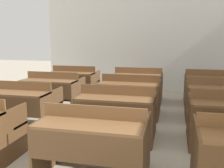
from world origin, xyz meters
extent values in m
cube|color=silver|center=(0.00, 6.70, 1.42)|extent=(6.21, 0.06, 2.83)
cube|color=#53371E|center=(-1.25, 1.73, 0.34)|extent=(0.03, 0.83, 0.68)
cube|color=brown|center=(-0.70, 1.70, 0.34)|extent=(0.03, 0.83, 0.68)
cube|color=brown|center=(0.42, 1.70, 0.34)|extent=(0.03, 0.83, 0.68)
cube|color=brown|center=(-0.14, 1.48, 0.66)|extent=(1.15, 0.39, 0.03)
cube|color=brown|center=(-0.14, 1.30, 0.50)|extent=(1.09, 0.02, 0.31)
cube|color=brown|center=(-0.14, 1.66, 0.75)|extent=(1.15, 0.02, 0.15)
cube|color=brown|center=(-0.14, 1.96, 0.41)|extent=(1.15, 0.32, 0.03)
cube|color=brown|center=(-0.14, 1.96, 0.15)|extent=(1.09, 0.04, 0.04)
cube|color=#52351C|center=(0.93, 1.70, 0.34)|extent=(0.03, 0.83, 0.68)
cube|color=brown|center=(-1.25, 2.92, 0.34)|extent=(0.03, 0.83, 0.68)
cube|color=brown|center=(-1.81, 2.70, 0.66)|extent=(1.15, 0.39, 0.03)
cube|color=brown|center=(-1.81, 2.51, 0.50)|extent=(1.09, 0.02, 0.31)
cube|color=brown|center=(-1.81, 2.88, 0.75)|extent=(1.15, 0.02, 0.15)
cube|color=brown|center=(-1.81, 3.17, 0.41)|extent=(1.15, 0.32, 0.03)
cube|color=brown|center=(-1.81, 3.17, 0.15)|extent=(1.09, 0.04, 0.04)
cube|color=brown|center=(-0.70, 2.91, 0.34)|extent=(0.03, 0.83, 0.68)
cube|color=brown|center=(0.42, 2.91, 0.34)|extent=(0.03, 0.83, 0.68)
cube|color=brown|center=(-0.14, 2.69, 0.66)|extent=(1.15, 0.39, 0.03)
cube|color=brown|center=(-0.14, 2.50, 0.50)|extent=(1.09, 0.02, 0.31)
cube|color=brown|center=(-0.14, 2.87, 0.75)|extent=(1.15, 0.02, 0.15)
cube|color=brown|center=(-0.14, 3.16, 0.41)|extent=(1.15, 0.32, 0.03)
cube|color=brown|center=(-0.14, 3.16, 0.15)|extent=(1.09, 0.04, 0.04)
cube|color=#54371E|center=(0.93, 2.94, 0.34)|extent=(0.03, 0.83, 0.68)
cube|color=brown|center=(-2.37, 4.14, 0.34)|extent=(0.03, 0.83, 0.68)
cube|color=brown|center=(-1.25, 4.14, 0.34)|extent=(0.03, 0.83, 0.68)
cube|color=brown|center=(-1.81, 3.92, 0.66)|extent=(1.15, 0.39, 0.03)
cube|color=brown|center=(-1.81, 3.73, 0.50)|extent=(1.09, 0.02, 0.31)
cube|color=brown|center=(-1.81, 4.10, 0.75)|extent=(1.15, 0.02, 0.15)
cube|color=brown|center=(-1.81, 4.40, 0.41)|extent=(1.15, 0.32, 0.03)
cube|color=brown|center=(-1.81, 4.40, 0.15)|extent=(1.09, 0.04, 0.04)
cube|color=brown|center=(-0.70, 4.13, 0.34)|extent=(0.03, 0.83, 0.68)
cube|color=brown|center=(0.42, 4.13, 0.34)|extent=(0.03, 0.83, 0.68)
cube|color=brown|center=(-0.14, 3.91, 0.66)|extent=(1.15, 0.39, 0.03)
cube|color=brown|center=(-0.14, 3.72, 0.50)|extent=(1.09, 0.02, 0.31)
cube|color=brown|center=(-0.14, 4.09, 0.75)|extent=(1.15, 0.02, 0.15)
cube|color=brown|center=(-0.14, 4.38, 0.41)|extent=(1.15, 0.32, 0.03)
cube|color=brown|center=(-0.14, 4.38, 0.15)|extent=(1.09, 0.04, 0.04)
cube|color=brown|center=(0.94, 4.14, 0.34)|extent=(0.03, 0.83, 0.68)
cube|color=brown|center=(1.50, 3.92, 0.66)|extent=(1.15, 0.39, 0.03)
cube|color=brown|center=(1.50, 3.73, 0.50)|extent=(1.09, 0.02, 0.31)
cube|color=brown|center=(1.50, 4.10, 0.75)|extent=(1.15, 0.02, 0.15)
cube|color=brown|center=(1.50, 4.40, 0.41)|extent=(1.15, 0.32, 0.03)
cube|color=brown|center=(1.50, 4.40, 0.15)|extent=(1.09, 0.04, 0.04)
cube|color=brown|center=(-2.37, 5.35, 0.34)|extent=(0.03, 0.83, 0.68)
cube|color=brown|center=(-1.25, 5.35, 0.34)|extent=(0.03, 0.83, 0.68)
cube|color=brown|center=(-1.81, 5.13, 0.66)|extent=(1.15, 0.39, 0.03)
cube|color=brown|center=(-1.81, 4.95, 0.50)|extent=(1.09, 0.02, 0.31)
cube|color=brown|center=(-1.81, 5.32, 0.75)|extent=(1.15, 0.02, 0.15)
cube|color=brown|center=(-1.81, 5.61, 0.41)|extent=(1.15, 0.32, 0.03)
cube|color=brown|center=(-1.81, 5.61, 0.15)|extent=(1.09, 0.04, 0.04)
cube|color=brown|center=(-0.71, 5.36, 0.34)|extent=(0.03, 0.83, 0.68)
cube|color=brown|center=(0.41, 5.36, 0.34)|extent=(0.03, 0.83, 0.68)
cube|color=brown|center=(-0.15, 5.14, 0.66)|extent=(1.15, 0.39, 0.03)
cube|color=brown|center=(-0.15, 4.95, 0.50)|extent=(1.09, 0.02, 0.31)
cube|color=brown|center=(-0.15, 5.32, 0.75)|extent=(1.15, 0.02, 0.15)
cube|color=brown|center=(-0.15, 5.62, 0.41)|extent=(1.15, 0.32, 0.03)
cube|color=brown|center=(-0.15, 5.62, 0.15)|extent=(1.09, 0.04, 0.04)
cube|color=brown|center=(0.96, 5.33, 0.34)|extent=(0.03, 0.83, 0.68)
cube|color=brown|center=(1.52, 5.11, 0.66)|extent=(1.15, 0.39, 0.03)
cube|color=brown|center=(1.52, 4.93, 0.50)|extent=(1.09, 0.02, 0.31)
cube|color=brown|center=(1.52, 5.30, 0.75)|extent=(1.15, 0.02, 0.15)
cube|color=brown|center=(1.52, 5.59, 0.41)|extent=(1.15, 0.32, 0.03)
cube|color=brown|center=(1.52, 5.59, 0.15)|extent=(1.09, 0.04, 0.04)
camera|label=1|loc=(0.68, -0.92, 1.54)|focal=42.00mm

